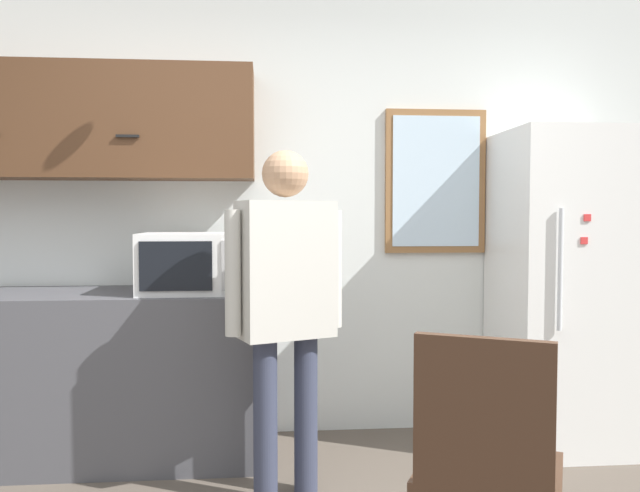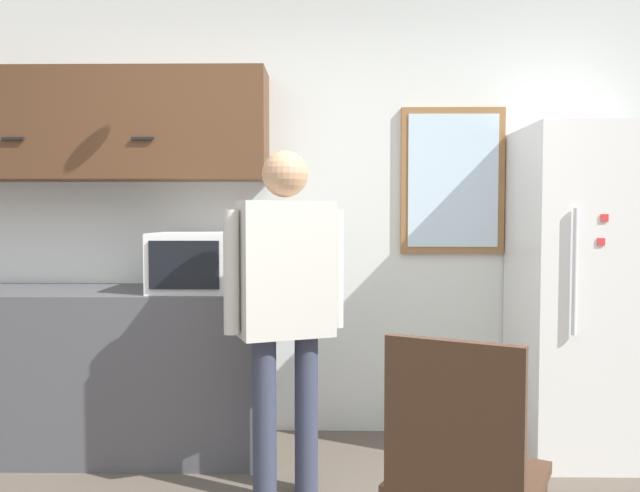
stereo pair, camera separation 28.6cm
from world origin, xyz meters
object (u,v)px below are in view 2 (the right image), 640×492
object	(u,v)px
microwave	(201,262)
refrigerator	(585,292)
person	(285,289)
chair	(463,465)

from	to	relation	value
microwave	refrigerator	world-z (taller)	refrigerator
microwave	refrigerator	xyz separation A→B (m)	(2.08, 0.05, -0.17)
person	chair	xyz separation A→B (m)	(0.62, -0.90, -0.45)
person	refrigerator	size ratio (longest dim) A/B	0.90
microwave	chair	bearing A→B (deg)	-51.54
microwave	chair	xyz separation A→B (m)	(1.11, -1.40, -0.54)
microwave	chair	world-z (taller)	microwave
person	chair	world-z (taller)	person
microwave	refrigerator	size ratio (longest dim) A/B	0.29
refrigerator	chair	distance (m)	1.78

